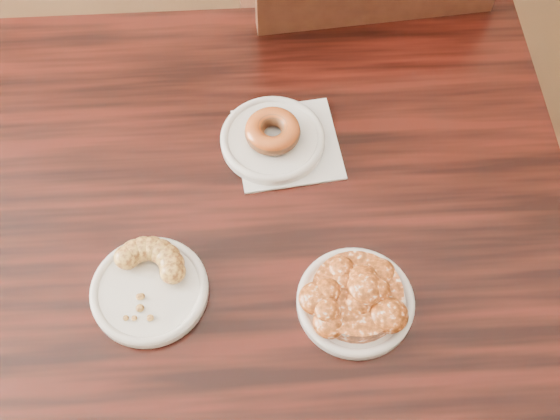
# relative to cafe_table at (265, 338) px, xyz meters

# --- Properties ---
(floor) EXTENTS (5.00, 5.00, 0.00)m
(floor) POSITION_rel_cafe_table_xyz_m (-0.22, -0.09, -0.38)
(floor) COLOR black
(floor) RESTS_ON ground
(cafe_table) EXTENTS (1.09, 1.09, 0.75)m
(cafe_table) POSITION_rel_cafe_table_xyz_m (0.00, 0.00, 0.00)
(cafe_table) COLOR black
(cafe_table) RESTS_ON floor
(chair_far) EXTENTS (0.55, 0.55, 0.90)m
(chair_far) POSITION_rel_cafe_table_xyz_m (0.07, 0.63, 0.08)
(chair_far) COLOR black
(chair_far) RESTS_ON floor
(napkin) EXTENTS (0.19, 0.19, 0.00)m
(napkin) POSITION_rel_cafe_table_xyz_m (0.01, 0.17, 0.38)
(napkin) COLOR silver
(napkin) RESTS_ON cafe_table
(plate_donut) EXTENTS (0.16, 0.16, 0.01)m
(plate_donut) POSITION_rel_cafe_table_xyz_m (-0.01, 0.17, 0.38)
(plate_donut) COLOR white
(plate_donut) RESTS_ON napkin
(plate_cruller) EXTENTS (0.16, 0.16, 0.01)m
(plate_cruller) POSITION_rel_cafe_table_xyz_m (-0.13, -0.09, 0.38)
(plate_cruller) COLOR white
(plate_cruller) RESTS_ON cafe_table
(plate_fritter) EXTENTS (0.16, 0.16, 0.01)m
(plate_fritter) POSITION_rel_cafe_table_xyz_m (0.14, -0.07, 0.38)
(plate_fritter) COLOR white
(plate_fritter) RESTS_ON cafe_table
(glazed_donut) EXTENTS (0.08, 0.08, 0.03)m
(glazed_donut) POSITION_rel_cafe_table_xyz_m (-0.01, 0.17, 0.41)
(glazed_donut) COLOR #914115
(glazed_donut) RESTS_ON plate_donut
(apple_fritter) EXTENTS (0.16, 0.16, 0.04)m
(apple_fritter) POSITION_rel_cafe_table_xyz_m (0.14, -0.07, 0.41)
(apple_fritter) COLOR #4A1E07
(apple_fritter) RESTS_ON plate_fritter
(cruller_fragment) EXTENTS (0.12, 0.12, 0.03)m
(cruller_fragment) POSITION_rel_cafe_table_xyz_m (-0.13, -0.09, 0.40)
(cruller_fragment) COLOR #5E3112
(cruller_fragment) RESTS_ON plate_cruller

